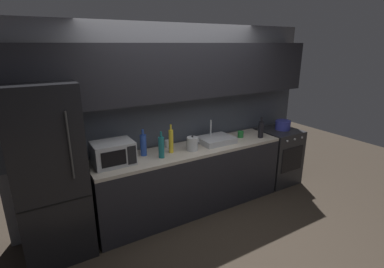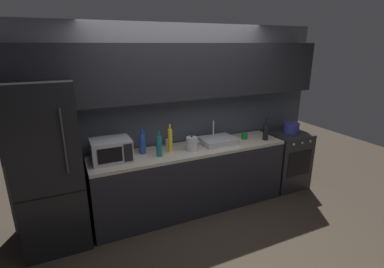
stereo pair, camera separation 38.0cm
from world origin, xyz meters
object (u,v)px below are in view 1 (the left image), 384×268
Objects in this scene: microwave at (113,153)px; mug_green at (241,134)px; cooking_pot at (283,125)px; wine_bottle_teal at (161,147)px; wine_bottle_blue at (143,145)px; kettle at (192,144)px; oven_range at (277,156)px; wine_bottle_yellow at (171,141)px; refrigerator at (50,174)px; mug_white at (168,144)px; wine_bottle_dark at (261,129)px.

microwave is 4.84× the size of mug_green.
microwave is 2.78m from cooking_pot.
wine_bottle_teal is 2.22m from cooking_pot.
wine_bottle_blue is 3.56× the size of mug_green.
microwave is at bearing 175.59° from kettle.
oven_range is at bearing -2.35° from wine_bottle_blue.
oven_range is at bearing -0.26° from wine_bottle_yellow.
wine_bottle_teal reaches higher than cooking_pot.
refrigerator is at bearing -175.05° from wine_bottle_blue.
wine_bottle_yellow is 0.24m from mug_white.
wine_bottle_teal is at bearing -48.35° from wine_bottle_blue.
refrigerator reaches higher than kettle.
mug_white is 1.99m from cooking_pot.
kettle is at bearing -4.41° from microwave.
oven_range is 2.07m from wine_bottle_yellow.
wine_bottle_yellow reaches higher than mug_white.
oven_range is 2.78m from microwave.
mug_green is at bearing -9.00° from mug_white.
wine_bottle_dark is at bearing -32.75° from mug_green.
microwave is at bearing 179.17° from wine_bottle_yellow.
oven_range is 2.87× the size of wine_bottle_dark.
cooking_pot is at bearing 1.97° from kettle.
mug_white is at bearing 166.13° from wine_bottle_dark.
wine_bottle_yellow is at bearing 27.78° from wine_bottle_teal.
refrigerator is 9.43× the size of kettle.
wine_bottle_yellow is (-1.97, 0.01, 0.61)m from oven_range.
mug_white is (-1.92, 0.21, 0.50)m from oven_range.
wine_bottle_teal is (-0.46, -0.03, 0.05)m from kettle.
wine_bottle_dark is at bearing -1.42° from wine_bottle_teal.
mug_white is at bearing 173.68° from oven_range.
wine_bottle_dark reaches higher than cooking_pot.
microwave is at bearing 179.59° from oven_range.
mug_white is (0.80, 0.19, -0.09)m from microwave.
wine_bottle_dark is at bearing -13.87° from mug_white.
wine_bottle_teal reaches higher than oven_range.
wine_bottle_teal is at bearing 178.58° from wine_bottle_dark.
oven_range is 3.68× the size of cooking_pot.
mug_white is at bearing 129.54° from kettle.
refrigerator is at bearing 177.97° from kettle.
kettle is at bearing -13.95° from wine_bottle_blue.
wine_bottle_blue is 1.02× the size of wine_bottle_teal.
wine_bottle_dark is (2.17, -0.15, -0.01)m from microwave.
microwave is (0.68, 0.02, 0.09)m from refrigerator.
refrigerator is 5.61× the size of wine_bottle_blue.
microwave is 1.36× the size of wine_bottle_blue.
microwave is (-2.72, 0.02, 0.58)m from oven_range.
wine_bottle_yellow is at bearing 0.31° from refrigerator.
kettle is at bearing -13.75° from wine_bottle_yellow.
wine_bottle_teal is 3.54× the size of mug_white.
cooking_pot is (1.98, -0.21, 0.03)m from mug_white.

